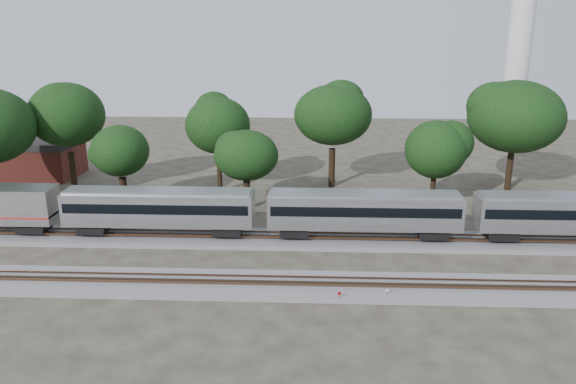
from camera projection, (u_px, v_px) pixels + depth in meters
The scene contains 15 objects.
ground at pixel (264, 267), 48.62m from camera, with size 160.00×160.00×0.00m, color #383328.
track_far at pixel (269, 239), 54.30m from camera, with size 160.00×5.00×0.73m.
track_near at pixel (260, 285), 44.74m from camera, with size 160.00×5.00×0.73m.
train at pixel (365, 210), 53.03m from camera, with size 94.44×3.26×4.81m.
switch_stand_red at pixel (339, 296), 42.11m from camera, with size 0.30×0.06×0.95m.
switch_stand_white at pixel (387, 293), 42.65m from camera, with size 0.28×0.10×0.90m.
switch_lever at pixel (356, 294), 43.29m from camera, with size 0.50×0.30×0.30m, color #512D19.
brick_building at pixel (38, 158), 76.76m from camera, with size 11.16×8.20×5.16m.
tree_1 at pixel (66, 115), 66.42m from camera, with size 10.01×10.01×14.11m.
tree_2 at pixel (120, 151), 62.14m from camera, with size 6.78×6.78×9.57m.
tree_3 at pixel (218, 126), 67.77m from camera, with size 8.52×8.52×12.02m.
tree_4 at pixel (246, 156), 61.98m from camera, with size 6.33×6.33×8.93m.
tree_5 at pixel (333, 115), 69.88m from camera, with size 9.41×9.41×13.27m.
tree_6 at pixel (436, 150), 62.59m from camera, with size 6.83×6.83×9.63m.
tree_7 at pixel (515, 117), 68.43m from camera, with size 9.45×9.45×13.33m.
Camera 1 is at (3.94, -44.56, 20.23)m, focal length 35.00 mm.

